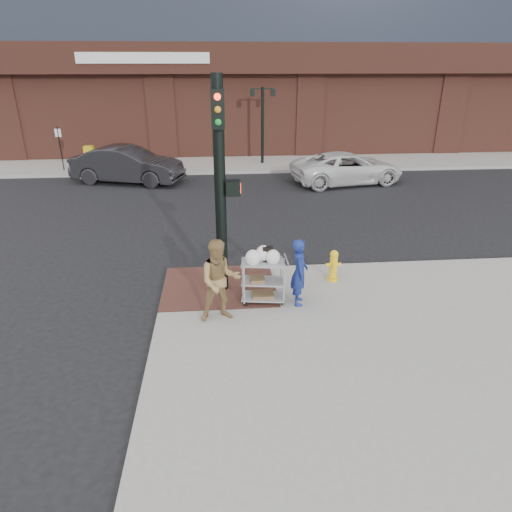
{
  "coord_description": "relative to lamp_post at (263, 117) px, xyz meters",
  "views": [
    {
      "loc": [
        -0.56,
        -9.4,
        5.35
      ],
      "look_at": [
        0.27,
        0.18,
        1.25
      ],
      "focal_mm": 32.0,
      "sensor_mm": 36.0,
      "label": 1
    }
  ],
  "objects": [
    {
      "name": "sidewalk_far",
      "position": [
        10.5,
        16.0,
        -2.54
      ],
      "size": [
        65.0,
        36.0,
        0.15
      ],
      "primitive_type": "cube",
      "color": "gray",
      "rests_on": "ground"
    },
    {
      "name": "parking_sign",
      "position": [
        -10.5,
        -1.0,
        -1.37
      ],
      "size": [
        0.05,
        0.05,
        2.2
      ],
      "primitive_type": "cylinder",
      "color": "black",
      "rests_on": "sidewalk_far"
    },
    {
      "name": "brick_curb_ramp",
      "position": [
        -2.6,
        -15.1,
        -2.46
      ],
      "size": [
        2.8,
        2.4,
        0.01
      ],
      "primitive_type": "cube",
      "color": "#4F2B25",
      "rests_on": "sidewalk_near"
    },
    {
      "name": "sedan_dark",
      "position": [
        -6.78,
        -3.4,
        -1.76
      ],
      "size": [
        5.5,
        3.18,
        1.71
      ],
      "primitive_type": "imported",
      "rotation": [
        0.0,
        0.0,
        1.29
      ],
      "color": "black",
      "rests_on": "ground"
    },
    {
      "name": "newsbox_yellow",
      "position": [
        -9.28,
        -0.32,
        -1.91
      ],
      "size": [
        0.48,
        0.44,
        1.12
      ],
      "primitive_type": "cube",
      "rotation": [
        0.0,
        0.0,
        -0.02
      ],
      "color": "gold",
      "rests_on": "sidewalk_far"
    },
    {
      "name": "lamp_post",
      "position": [
        0.0,
        0.0,
        0.0
      ],
      "size": [
        1.32,
        0.22,
        4.0
      ],
      "color": "black",
      "rests_on": "sidewalk_far"
    },
    {
      "name": "minivan_white",
      "position": [
        3.6,
        -4.41,
        -1.89
      ],
      "size": [
        5.62,
        3.35,
        1.46
      ],
      "primitive_type": "imported",
      "rotation": [
        0.0,
        0.0,
        1.75
      ],
      "color": "silver",
      "rests_on": "ground"
    },
    {
      "name": "traffic_signal_pole",
      "position": [
        -2.48,
        -15.23,
        0.21
      ],
      "size": [
        0.61,
        0.51,
        5.0
      ],
      "color": "black",
      "rests_on": "sidewalk_near"
    },
    {
      "name": "fire_hydrant",
      "position": [
        0.33,
        -15.0,
        -2.04
      ],
      "size": [
        0.39,
        0.27,
        0.83
      ],
      "color": "yellow",
      "rests_on": "sidewalk_near"
    },
    {
      "name": "woman_blue",
      "position": [
        -0.76,
        -16.11,
        -1.67
      ],
      "size": [
        0.45,
        0.62,
        1.59
      ],
      "primitive_type": "imported",
      "rotation": [
        0.0,
        0.0,
        1.44
      ],
      "color": "navy",
      "rests_on": "sidewalk_near"
    },
    {
      "name": "newsbox_blue",
      "position": [
        -8.04,
        -1.1,
        -1.92
      ],
      "size": [
        0.54,
        0.51,
        1.09
      ],
      "primitive_type": "cube",
      "rotation": [
        0.0,
        0.0,
        0.24
      ],
      "color": "#1A46AC",
      "rests_on": "sidewalk_far"
    },
    {
      "name": "ground",
      "position": [
        -2.0,
        -16.0,
        -2.62
      ],
      "size": [
        220.0,
        220.0,
        0.0
      ],
      "primitive_type": "plane",
      "color": "black",
      "rests_on": "ground"
    },
    {
      "name": "utility_cart",
      "position": [
        -1.58,
        -15.96,
        -1.85
      ],
      "size": [
        1.05,
        0.68,
        1.36
      ],
      "color": "#95969A",
      "rests_on": "sidewalk_near"
    },
    {
      "name": "pedestrian_tan",
      "position": [
        -2.57,
        -16.67,
        -1.55
      ],
      "size": [
        0.98,
        0.82,
        1.84
      ],
      "primitive_type": "imported",
      "rotation": [
        0.0,
        0.0,
        0.14
      ],
      "color": "#987A47",
      "rests_on": "sidewalk_near"
    },
    {
      "name": "newsbox_red",
      "position": [
        -7.82,
        -0.43,
        -2.0
      ],
      "size": [
        0.4,
        0.36,
        0.94
      ],
      "primitive_type": "cube",
      "rotation": [
        0.0,
        0.0,
        0.02
      ],
      "color": "red",
      "rests_on": "sidewalk_far"
    }
  ]
}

